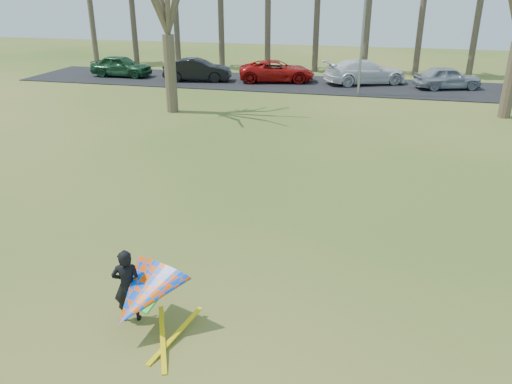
% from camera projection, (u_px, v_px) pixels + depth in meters
% --- Properties ---
extents(ground, '(100.00, 100.00, 0.00)m').
position_uv_depth(ground, '(238.00, 259.00, 13.13)').
color(ground, '#245312').
rests_on(ground, ground).
extents(parking_strip, '(46.00, 7.00, 0.06)m').
position_uv_depth(parking_strip, '(332.00, 85.00, 35.55)').
color(parking_strip, black).
rests_on(parking_strip, ground).
extents(streetlight, '(2.28, 0.18, 8.00)m').
position_uv_depth(streetlight, '(366.00, 23.00, 30.68)').
color(streetlight, gray).
rests_on(streetlight, ground).
extents(car_0, '(4.71, 1.95, 1.60)m').
position_uv_depth(car_0, '(121.00, 66.00, 38.46)').
color(car_0, '#1C4627').
rests_on(car_0, parking_strip).
extents(car_1, '(5.08, 2.46, 1.61)m').
position_uv_depth(car_1, '(197.00, 70.00, 36.68)').
color(car_1, black).
rests_on(car_1, parking_strip).
extents(car_2, '(5.90, 3.63, 1.52)m').
position_uv_depth(car_2, '(277.00, 71.00, 36.45)').
color(car_2, '#A9100D').
rests_on(car_2, parking_strip).
extents(car_3, '(6.28, 4.58, 1.69)m').
position_uv_depth(car_3, '(365.00, 72.00, 35.61)').
color(car_3, white).
rests_on(car_3, parking_strip).
extents(car_4, '(4.77, 3.09, 1.51)m').
position_uv_depth(car_4, '(448.00, 78.00, 33.93)').
color(car_4, '#9AA1A7').
rests_on(car_4, parking_strip).
extents(kite_flyer, '(2.13, 2.39, 2.02)m').
position_uv_depth(kite_flyer, '(140.00, 294.00, 10.17)').
color(kite_flyer, black).
rests_on(kite_flyer, ground).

